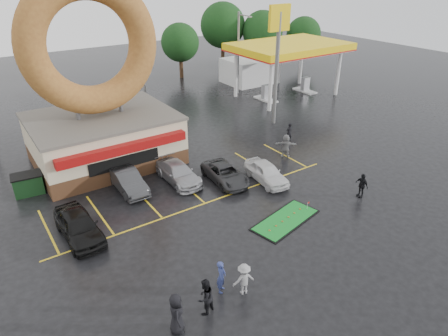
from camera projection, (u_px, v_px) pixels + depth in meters
ground at (236, 230)px, 22.92m from camera, size 120.00×120.00×0.00m
donut_shop at (99, 105)px, 28.93m from camera, size 10.20×8.70×13.50m
gas_station at (271, 59)px, 46.63m from camera, size 12.30×13.65×5.90m
shell_sign at (278, 44)px, 34.87m from camera, size 2.20×0.36×10.60m
streetlight_mid at (143, 67)px, 38.13m from camera, size 0.40×2.21×9.00m
streetlight_right at (239, 52)px, 44.85m from camera, size 0.40×2.21×9.00m
tree_far_a at (263, 31)px, 55.61m from camera, size 5.60×5.60×8.00m
tree_far_b at (304, 34)px, 57.44m from camera, size 4.90×4.90×7.00m
tree_far_c at (223, 25)px, 56.26m from camera, size 6.30×6.30×9.00m
tree_far_d at (180, 43)px, 51.39m from camera, size 4.90×4.90×7.00m
car_black at (79, 226)px, 21.94m from camera, size 1.98×4.61×1.55m
car_dgrey at (127, 181)px, 26.62m from camera, size 1.51×4.29×1.41m
car_silver at (178, 173)px, 27.73m from camera, size 1.85×4.53×1.31m
car_grey at (225, 174)px, 27.71m from camera, size 2.31×4.44×1.20m
car_white at (266, 172)px, 27.72m from camera, size 2.04×4.16×1.37m
person_blue at (221, 277)px, 18.27m from camera, size 0.72×0.72×1.69m
person_blackjkt at (205, 297)px, 17.10m from camera, size 1.04×0.93×1.77m
person_hoodie at (244, 279)px, 18.16m from camera, size 1.16×0.81×1.63m
person_bystander at (176, 313)px, 16.19m from camera, size 0.94×1.11×1.93m
person_cameraman at (362, 185)px, 25.83m from camera, size 0.45×0.99×1.66m
person_walker_near at (286, 146)px, 31.17m from camera, size 1.67×1.51×1.85m
person_walker_far at (289, 132)px, 33.85m from camera, size 0.64×0.45×1.70m
dumpster at (28, 184)px, 26.28m from camera, size 1.92×1.39×1.30m
putting_green at (285, 220)px, 23.72m from camera, size 4.82×2.86×0.56m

